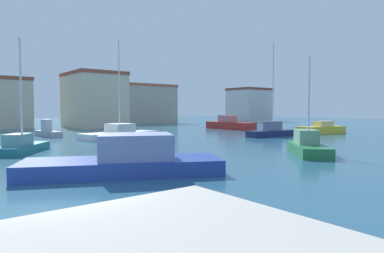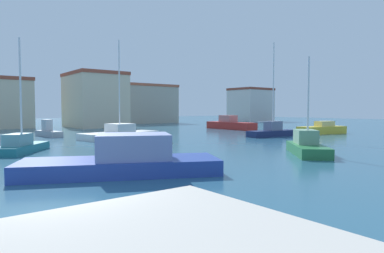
{
  "view_description": "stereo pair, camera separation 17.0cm",
  "coord_description": "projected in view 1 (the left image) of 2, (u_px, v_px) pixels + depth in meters",
  "views": [
    {
      "loc": [
        -2.38,
        -7.91,
        2.76
      ],
      "look_at": [
        16.17,
        15.79,
        1.21
      ],
      "focal_mm": 31.72,
      "sensor_mm": 36.0,
      "label": 1
    },
    {
      "loc": [
        -2.25,
        -8.02,
        2.76
      ],
      "look_at": [
        16.17,
        15.79,
        1.21
      ],
      "focal_mm": 31.72,
      "sensor_mm": 36.0,
      "label": 2
    }
  ],
  "objects": [
    {
      "name": "motorboat_yellow_distant_north",
      "position": [
        321.0,
        129.0,
        38.03
      ],
      "size": [
        6.11,
        2.94,
        1.41
      ],
      "color": "gold",
      "rests_on": "water"
    },
    {
      "name": "sailboat_green_mid_harbor",
      "position": [
        308.0,
        145.0,
        20.81
      ],
      "size": [
        4.73,
        4.81,
        5.93
      ],
      "color": "#28703D",
      "rests_on": "water"
    },
    {
      "name": "sailboat_navy_center_channel",
      "position": [
        273.0,
        131.0,
        34.27
      ],
      "size": [
        5.97,
        2.11,
        9.41
      ],
      "color": "#19234C",
      "rests_on": "water"
    },
    {
      "name": "sailboat_teal_outer_mooring",
      "position": [
        21.0,
        145.0,
        21.39
      ],
      "size": [
        4.14,
        4.83,
        7.25
      ],
      "color": "#1E707A",
      "rests_on": "water"
    },
    {
      "name": "waterfront_apartments",
      "position": [
        143.0,
        104.0,
        67.16
      ],
      "size": [
        12.0,
        7.03,
        7.61
      ],
      "color": "#B2A893",
      "rests_on": "ground"
    },
    {
      "name": "motorboat_grey_distant_east",
      "position": [
        48.0,
        132.0,
        33.97
      ],
      "size": [
        1.72,
        4.14,
        1.71
      ],
      "color": "gray",
      "rests_on": "water"
    },
    {
      "name": "warehouse_block",
      "position": [
        249.0,
        105.0,
        78.25
      ],
      "size": [
        8.45,
        7.43,
        7.55
      ],
      "color": "beige",
      "rests_on": "ground"
    },
    {
      "name": "water",
      "position": [
        156.0,
        138.0,
        32.79
      ],
      "size": [
        160.0,
        160.0,
        0.0
      ],
      "primitive_type": "plane",
      "color": "#285670",
      "rests_on": "ground"
    },
    {
      "name": "motorboat_blue_far_left",
      "position": [
        127.0,
        160.0,
        14.34
      ],
      "size": [
        8.57,
        6.03,
        1.71
      ],
      "color": "#233D93",
      "rests_on": "water"
    },
    {
      "name": "harbor_office",
      "position": [
        94.0,
        100.0,
        52.2
      ],
      "size": [
        7.37,
        9.76,
        8.32
      ],
      "color": "beige",
      "rests_on": "ground"
    },
    {
      "name": "motorboat_red_far_right",
      "position": [
        230.0,
        124.0,
        46.73
      ],
      "size": [
        2.15,
        7.8,
        1.91
      ],
      "color": "#B22823",
      "rests_on": "water"
    },
    {
      "name": "sailboat_white_near_pier",
      "position": [
        120.0,
        133.0,
        32.06
      ],
      "size": [
        7.98,
        4.05,
        9.21
      ],
      "color": "white",
      "rests_on": "water"
    }
  ]
}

